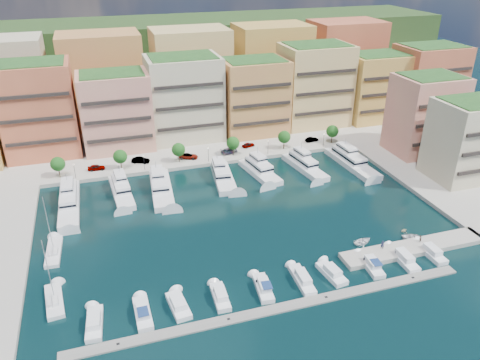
{
  "coord_description": "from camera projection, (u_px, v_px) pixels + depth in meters",
  "views": [
    {
      "loc": [
        -28.02,
        -86.92,
        55.98
      ],
      "look_at": [
        1.99,
        7.82,
        6.0
      ],
      "focal_mm": 35.0,
      "sensor_mm": 36.0,
      "label": 1
    }
  ],
  "objects": [
    {
      "name": "cruiser_0",
      "position": [
        94.0,
        324.0,
        76.56
      ],
      "size": [
        3.17,
        8.07,
        2.55
      ],
      "color": "white",
      "rests_on": "ground"
    },
    {
      "name": "lamppost_0",
      "position": [
        74.0,
        169.0,
        121.88
      ],
      "size": [
        0.3,
        0.3,
        4.2
      ],
      "color": "black",
      "rests_on": "north_quay"
    },
    {
      "name": "cruiser_6",
      "position": [
        332.0,
        273.0,
        88.23
      ],
      "size": [
        3.5,
        7.55,
        2.55
      ],
      "color": "white",
      "rests_on": "ground"
    },
    {
      "name": "tree_0",
      "position": [
        58.0,
        164.0,
        122.35
      ],
      "size": [
        3.8,
        3.8,
        5.65
      ],
      "color": "#473323",
      "rests_on": "north_quay"
    },
    {
      "name": "apartment_6",
      "position": [
        374.0,
        87.0,
        161.05
      ],
      "size": [
        20.0,
        15.5,
        22.8
      ],
      "color": "gold",
      "rests_on": "north_quay"
    },
    {
      "name": "person_1",
      "position": [
        420.0,
        238.0,
        96.6
      ],
      "size": [
        0.91,
        0.83,
        1.53
      ],
      "primitive_type": "imported",
      "rotation": [
        0.0,
        0.0,
        3.56
      ],
      "color": "brown",
      "rests_on": "finger_pier"
    },
    {
      "name": "apartment_1",
      "position": [
        39.0,
        109.0,
        132.72
      ],
      "size": [
        20.0,
        16.5,
        26.8
      ],
      "color": "#D16845",
      "rests_on": "north_quay"
    },
    {
      "name": "yacht_5",
      "position": [
        304.0,
        165.0,
        130.43
      ],
      "size": [
        6.75,
        18.7,
        7.3
      ],
      "color": "white",
      "rests_on": "ground"
    },
    {
      "name": "backblock_1",
      "position": [
        103.0,
        79.0,
        155.83
      ],
      "size": [
        26.0,
        18.0,
        30.0
      ],
      "primitive_type": "cube",
      "color": "#C57B49",
      "rests_on": "north_quay"
    },
    {
      "name": "backblock_4",
      "position": [
        344.0,
        61.0,
        180.11
      ],
      "size": [
        26.0,
        18.0,
        30.0
      ],
      "primitive_type": "cube",
      "color": "#D16845",
      "rests_on": "north_quay"
    },
    {
      "name": "sailboat_0",
      "position": [
        55.0,
        302.0,
        81.63
      ],
      "size": [
        3.72,
        9.5,
        13.2
      ],
      "color": "white",
      "rests_on": "ground"
    },
    {
      "name": "cruiser_9",
      "position": [
        431.0,
        253.0,
        94.22
      ],
      "size": [
        2.49,
        7.86,
        2.55
      ],
      "color": "white",
      "rests_on": "ground"
    },
    {
      "name": "lamppost_3",
      "position": [
        268.0,
        145.0,
        136.45
      ],
      "size": [
        0.3,
        0.3,
        4.2
      ],
      "color": "black",
      "rests_on": "north_quay"
    },
    {
      "name": "backblock_3",
      "position": [
        271.0,
        67.0,
        172.02
      ],
      "size": [
        26.0,
        18.0,
        30.0
      ],
      "primitive_type": "cube",
      "color": "gold",
      "rests_on": "north_quay"
    },
    {
      "name": "lamppost_2",
      "position": [
        208.0,
        152.0,
        131.59
      ],
      "size": [
        0.3,
        0.3,
        4.2
      ],
      "color": "black",
      "rests_on": "north_quay"
    },
    {
      "name": "tree_4",
      "position": [
        284.0,
        137.0,
        139.62
      ],
      "size": [
        3.8,
        3.8,
        5.65
      ],
      "color": "#473323",
      "rests_on": "north_quay"
    },
    {
      "name": "north_quay",
      "position": [
        187.0,
        129.0,
        159.54
      ],
      "size": [
        220.0,
        64.0,
        2.0
      ],
      "primitive_type": "cube",
      "color": "#9E998E",
      "rests_on": "ground"
    },
    {
      "name": "cruiser_1",
      "position": [
        143.0,
        313.0,
        78.66
      ],
      "size": [
        2.67,
        8.17,
        2.66
      ],
      "color": "white",
      "rests_on": "ground"
    },
    {
      "name": "tender_2",
      "position": [
        413.0,
        237.0,
        99.44
      ],
      "size": [
        5.11,
        4.32,
        0.9
      ],
      "primitive_type": "imported",
      "rotation": [
        0.0,
        0.0,
        1.26
      ],
      "color": "silver",
      "rests_on": "ground"
    },
    {
      "name": "car_5",
      "position": [
        312.0,
        139.0,
        146.07
      ],
      "size": [
        4.37,
        2.01,
        1.39
      ],
      "primitive_type": "imported",
      "rotation": [
        0.0,
        0.0,
        1.7
      ],
      "color": "gray",
      "rests_on": "north_quay"
    },
    {
      "name": "car_4",
      "position": [
        248.0,
        145.0,
        142.13
      ],
      "size": [
        4.35,
        2.79,
        1.38
      ],
      "primitive_type": "imported",
      "rotation": [
        0.0,
        0.0,
        1.88
      ],
      "color": "gray",
      "rests_on": "north_quay"
    },
    {
      "name": "cruiser_5",
      "position": [
        302.0,
        280.0,
        86.57
      ],
      "size": [
        2.77,
        8.86,
        2.55
      ],
      "color": "white",
      "rests_on": "ground"
    },
    {
      "name": "yacht_4",
      "position": [
        259.0,
        170.0,
        127.51
      ],
      "size": [
        7.5,
        17.41,
        7.3
      ],
      "color": "white",
      "rests_on": "ground"
    },
    {
      "name": "cruiser_8",
      "position": [
        403.0,
        259.0,
        92.45
      ],
      "size": [
        2.84,
        8.8,
        2.55
      ],
      "color": "white",
      "rests_on": "ground"
    },
    {
      "name": "cruiser_2",
      "position": [
        179.0,
        306.0,
        80.33
      ],
      "size": [
        3.52,
        7.48,
        2.55
      ],
      "color": "white",
      "rests_on": "ground"
    },
    {
      "name": "apartment_east_a",
      "position": [
        425.0,
        114.0,
        134.96
      ],
      "size": [
        18.0,
        14.5,
        22.8
      ],
      "color": "tan",
      "rests_on": "east_quay"
    },
    {
      "name": "apartment_east_b",
      "position": [
        469.0,
        140.0,
        120.08
      ],
      "size": [
        18.0,
        14.5,
        20.8
      ],
      "color": "beige",
      "rests_on": "east_quay"
    },
    {
      "name": "car_2",
      "position": [
        189.0,
        156.0,
        134.43
      ],
      "size": [
        5.83,
        4.4,
        1.47
      ],
      "primitive_type": "imported",
      "rotation": [
        0.0,
        0.0,
        1.15
      ],
      "color": "gray",
      "rests_on": "north_quay"
    },
    {
      "name": "yacht_1",
      "position": [
        121.0,
        190.0,
        117.08
      ],
      "size": [
        5.44,
        18.26,
        7.3
      ],
      "color": "white",
      "rests_on": "ground"
    },
    {
      "name": "car_0",
      "position": [
        96.0,
        167.0,
        127.48
      ],
      "size": [
        4.65,
        2.05,
        1.56
      ],
      "primitive_type": "imported",
      "rotation": [
        0.0,
        0.0,
        1.52
      ],
      "color": "gray",
      "rests_on": "north_quay"
    },
    {
      "name": "ground",
      "position": [
        242.0,
        219.0,
        106.74
      ],
      "size": [
        400.0,
        400.0,
        0.0
      ],
      "primitive_type": "plane",
      "color": "black",
      "rests_on": "ground"
    },
    {
      "name": "tree_3",
      "position": [
        233.0,
        143.0,
        135.3
      ],
      "size": [
        3.8,
        3.8,
        5.65
      ],
      "color": "#473323",
      "rests_on": "north_quay"
    },
    {
      "name": "cruiser_4",
      "position": [
        263.0,
        288.0,
        84.49
      ],
      "size": [
        3.26,
        7.9,
        2.66
      ],
      "color": "white",
      "rests_on": "ground"
    },
    {
      "name": "apartment_2",
      "position": [
        116.0,
        111.0,
        137.58
      ],
      "size": [
        20.0,
        15.5,
        22.8
      ],
      "color": "tan",
      "rests_on": "north_quay"
    },
    {
      "name": "apartment_3",
      "position": [
        185.0,
        98.0,
        144.28
      ],
      "size": [
        22.0,
        16.5,
        25.8
      ],
      "color": "beige",
      "rests_on": "north_quay"
    },
    {
      "name": "apartment_5",
      "position": [
        314.0,
        85.0,
        155.92
      ],
      "size": [
        22.0,
        16.5,
        26.8
      ],
      "color": "#D7B672",
      "rests_on": "north_quay"
    },
    {
      "name": "tender_0",
      "position": [
        363.0,
        241.0,
        98.0
      ],
      "size": [
        4.85,
        4.01,
        0.87
      ],
      "primitive_type": "imported",
      "rotation": [
        0.0,
        0.0,
        1.84
      ],
      "color": "white",
      "rests_on": "ground"
    },
    {
      "name": "finger_pier",
      "position": [
        413.0,
        250.0,
        96.1
      ],
      "size": [
        32.0,
        5.0,
        2.0
      ],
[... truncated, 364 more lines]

